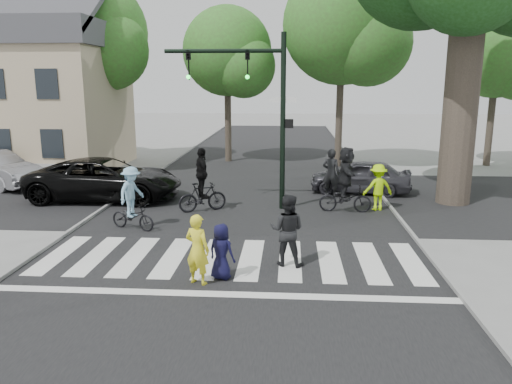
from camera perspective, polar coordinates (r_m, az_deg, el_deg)
ground at (r=11.88m, az=-3.43°, el=-9.25°), size 120.00×120.00×0.00m
road_stem at (r=16.60m, az=-1.25°, el=-2.85°), size 10.00×70.00×0.01m
road_cross at (r=19.50m, az=-0.47°, el=-0.52°), size 70.00×10.00×0.01m
curb_left at (r=17.76m, az=-17.72°, el=-2.28°), size 0.10×70.00×0.10m
curb_right at (r=16.91m, az=16.07°, el=-2.90°), size 0.10×70.00×0.10m
crosswalk at (r=12.49m, az=-3.05°, el=-8.10°), size 10.00×3.85×0.01m
traffic_signal at (r=17.18m, az=0.24°, el=10.84°), size 4.45×0.29×6.00m
bg_tree_0 at (r=30.98m, az=-26.37°, el=14.49°), size 5.46×5.20×8.97m
bg_tree_1 at (r=28.39m, az=-17.83°, el=16.49°), size 6.09×5.80×9.80m
bg_tree_2 at (r=27.78m, az=-2.84°, el=15.34°), size 5.04×4.80×8.40m
bg_tree_3 at (r=26.49m, az=10.58°, el=17.82°), size 6.30×6.00×10.20m
bg_tree_4 at (r=29.16m, az=26.40°, el=13.68°), size 4.83×4.60×8.15m
house at (r=28.09m, az=-23.95°, el=10.23°), size 8.40×8.10×8.82m
pedestrian_woman at (r=11.09m, az=-6.71°, el=-6.54°), size 0.68×0.58×1.60m
pedestrian_child at (r=11.36m, az=-3.99°, el=-6.81°), size 0.75×0.64×1.29m
pedestrian_adult at (r=12.12m, az=3.58°, el=-4.37°), size 0.97×0.82×1.77m
cyclist_left at (r=15.47m, az=-13.98°, el=-1.18°), size 1.61×1.13×1.93m
cyclist_mid at (r=17.21m, az=-6.16°, el=0.73°), size 1.73×1.19×2.21m
cyclist_right at (r=17.29m, az=10.24°, el=0.98°), size 1.82×1.69×2.25m
car_suv at (r=19.71m, az=-16.86°, el=1.42°), size 5.74×2.71×1.58m
car_grey at (r=20.48m, az=11.84°, el=1.76°), size 4.17×2.19×1.35m
bystander_hivis at (r=17.79m, az=13.76°, el=0.51°), size 1.16×0.83×1.62m
bystander_dark at (r=19.47m, az=8.57°, el=2.15°), size 0.80×0.67×1.89m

